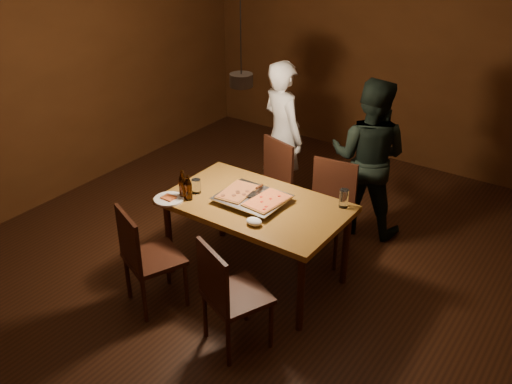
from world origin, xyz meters
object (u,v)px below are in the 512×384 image
Objects in this scene: dining_table at (256,210)px; plate_slice at (169,199)px; beer_bottle_a at (183,184)px; pizza_tray at (252,199)px; chair_near_right at (227,288)px; pendant_lamp at (241,79)px; chair_far_left at (270,177)px; chair_near_left at (143,250)px; diner_dark at (368,158)px; chair_far_right at (330,201)px; diner_white at (283,136)px; beer_bottle_b at (188,187)px.

plate_slice reaches higher than dining_table.
pizza_tray is at bearing 27.07° from beer_bottle_a.
dining_table is at bearing 26.24° from beer_bottle_a.
pendant_lamp is at bearing 142.76° from chair_near_right.
chair_far_left is 0.94m from pizza_tray.
beer_bottle_a is 0.23× the size of pendant_lamp.
dining_table is 2.88× the size of chair_far_left.
diner_dark is at bearing 89.69° from chair_near_left.
diner_dark is (0.96, 1.57, -0.10)m from beer_bottle_a.
beer_bottle_a is 1.84m from diner_dark.
dining_table is 1.36m from diner_dark.
diner_dark is at bearing 65.09° from pendant_lamp.
diner_dark is (0.09, 0.57, 0.24)m from chair_far_right.
beer_bottle_a is at bearing 170.93° from chair_near_right.
diner_white is (-0.05, 2.10, 0.25)m from chair_near_left.
diner_dark is at bearing 69.96° from pizza_tray.
diner_white is at bearing -39.37° from chair_far_right.
chair_far_left is 1.81m from chair_near_right.
beer_bottle_b is 1.01m from pendant_lamp.
diner_dark is (0.08, 2.13, 0.24)m from chair_near_right.
beer_bottle_a reaches higher than plate_slice.
chair_near_left is at bearing -110.64° from pendant_lamp.
chair_far_left is 0.33× the size of diner_white.
chair_near_left is at bearing -75.03° from plate_slice.
pendant_lamp is at bearing 92.22° from chair_near_left.
pizza_tray reaches higher than dining_table.
pendant_lamp is (-0.58, -1.25, 0.98)m from diner_dark.
chair_far_right is 0.88× the size of chair_near_left.
beer_bottle_b is (-0.82, 0.56, 0.33)m from chair_near_right.
chair_near_right is 2.44× the size of beer_bottle_b.
diner_dark is 1.42× the size of pendant_lamp.
chair_near_left is (-0.10, -1.65, 0.00)m from chair_far_left.
chair_far_left is at bearing 137.11° from chair_near_right.
diner_white is at bearing 113.46° from dining_table.
chair_far_left is at bearing 82.20° from beer_bottle_a.
pendant_lamp is at bearing 47.26° from chair_far_right.
chair_far_right is 1.56m from chair_near_right.
beer_bottle_a is (-0.87, -1.00, 0.34)m from chair_far_right.
chair_near_left is 2.44× the size of beer_bottle_b.
diner_white is (-0.06, 1.54, -0.07)m from beer_bottle_b.
plate_slice is 1.97m from diner_dark.
diner_white is (0.07, 1.65, 0.03)m from plate_slice.
diner_white reaches higher than chair_far_right.
plate_slice is 0.23× the size of pendant_lamp.
dining_table is 0.65m from beer_bottle_a.
pizza_tray is 0.35× the size of diner_dark.
beer_bottle_b is (-0.80, -1.00, 0.33)m from chair_far_right.
dining_table is 2.73× the size of chair_near_left.
pizza_tray is at bearing -168.18° from dining_table.
beer_bottle_a is 0.16× the size of diner_white.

